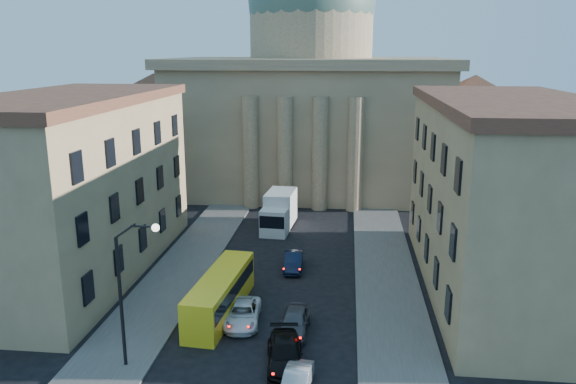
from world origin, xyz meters
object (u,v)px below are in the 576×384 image
(car_right_near, at_px, (296,382))
(box_truck, at_px, (279,212))
(street_lamp, at_px, (128,283))
(city_bus, at_px, (220,293))

(car_right_near, xyz_separation_m, box_truck, (-4.45, 28.55, 1.13))
(street_lamp, xyz_separation_m, box_truck, (5.20, 27.03, -3.52))
(street_lamp, height_order, box_truck, street_lamp)
(city_bus, distance_m, box_truck, 19.66)
(city_bus, bearing_deg, box_truck, 89.82)
(car_right_near, distance_m, box_truck, 28.92)
(car_right_near, xyz_separation_m, city_bus, (-6.17, 8.97, 0.87))
(car_right_near, bearing_deg, box_truck, 104.86)
(car_right_near, height_order, box_truck, box_truck)
(car_right_near, distance_m, city_bus, 10.93)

